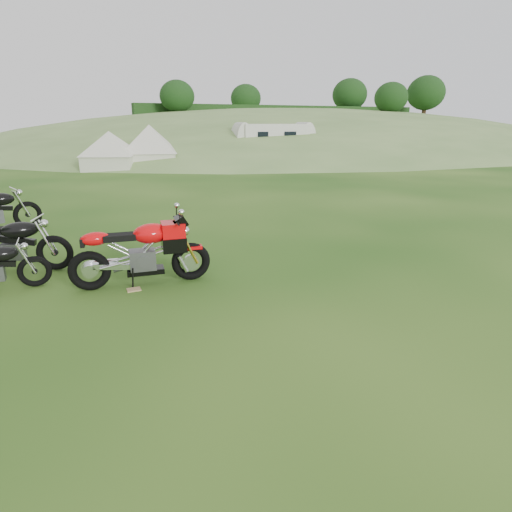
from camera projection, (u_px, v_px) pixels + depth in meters
name	position (u px, v px, depth m)	size (l,w,h in m)	color
ground	(248.00, 301.00, 6.66)	(120.00, 120.00, 0.00)	#123E0D
hillside	(289.00, 144.00, 50.94)	(80.00, 64.00, 8.00)	#5A7C3F
hedgerow	(289.00, 144.00, 50.94)	(36.00, 1.20, 8.60)	#173311
sport_motorcycle	(140.00, 247.00, 7.12)	(2.22, 0.55, 1.33)	red
plywood_board	(134.00, 290.00, 7.07)	(0.22, 0.18, 0.02)	tan
vintage_moto_c	(11.00, 243.00, 7.78)	(2.08, 0.48, 1.09)	black
tent_left	(110.00, 149.00, 23.78)	(2.65, 2.65, 2.30)	beige
tent_mid	(150.00, 146.00, 24.85)	(2.90, 2.90, 2.51)	beige
tent_right	(239.00, 145.00, 27.83)	(2.57, 2.57, 2.23)	beige
caravan	(273.00, 143.00, 28.29)	(5.33, 2.38, 2.49)	beige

